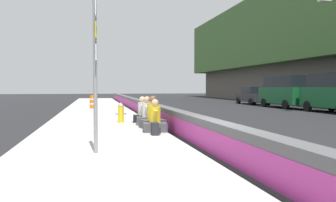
# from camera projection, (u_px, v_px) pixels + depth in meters

# --- Properties ---
(ground_plane) EXTENTS (160.00, 160.00, 0.00)m
(ground_plane) POSITION_uv_depth(u_px,v_px,m) (219.00, 157.00, 7.86)
(ground_plane) COLOR #232326
(ground_plane) RESTS_ON ground
(sidewalk_strip) EXTENTS (80.00, 4.40, 0.14)m
(sidewalk_strip) POSITION_uv_depth(u_px,v_px,m) (104.00, 160.00, 7.28)
(sidewalk_strip) COLOR #B5B2A8
(sidewalk_strip) RESTS_ON ground_plane
(jersey_barrier) EXTENTS (76.00, 0.45, 0.85)m
(jersey_barrier) POSITION_uv_depth(u_px,v_px,m) (219.00, 140.00, 7.84)
(jersey_barrier) COLOR #545456
(jersey_barrier) RESTS_ON ground_plane
(route_sign_post) EXTENTS (0.44, 0.09, 3.60)m
(route_sign_post) POSITION_uv_depth(u_px,v_px,m) (95.00, 62.00, 7.62)
(route_sign_post) COLOR gray
(route_sign_post) RESTS_ON sidewalk_strip
(fire_hydrant) EXTENTS (0.26, 0.46, 0.88)m
(fire_hydrant) POSITION_uv_depth(u_px,v_px,m) (121.00, 112.00, 14.34)
(fire_hydrant) COLOR gold
(fire_hydrant) RESTS_ON sidewalk_strip
(seated_person_foreground) EXTENTS (0.75, 0.86, 1.11)m
(seated_person_foreground) POSITION_uv_depth(u_px,v_px,m) (155.00, 121.00, 11.41)
(seated_person_foreground) COLOR #424247
(seated_person_foreground) RESTS_ON sidewalk_strip
(seated_person_middle) EXTENTS (0.88, 0.98, 1.20)m
(seated_person_middle) POSITION_uv_depth(u_px,v_px,m) (153.00, 118.00, 12.38)
(seated_person_middle) COLOR #424247
(seated_person_middle) RESTS_ON sidewalk_strip
(seated_person_rear) EXTENTS (0.79, 0.90, 1.15)m
(seated_person_rear) POSITION_uv_depth(u_px,v_px,m) (147.00, 116.00, 13.58)
(seated_person_rear) COLOR #424247
(seated_person_rear) RESTS_ON sidewalk_strip
(seated_person_far) EXTENTS (0.77, 0.87, 1.12)m
(seated_person_far) POSITION_uv_depth(u_px,v_px,m) (142.00, 114.00, 14.56)
(seated_person_far) COLOR black
(seated_person_far) RESTS_ON sidewalk_strip
(backpack) EXTENTS (0.32, 0.28, 0.40)m
(backpack) POSITION_uv_depth(u_px,v_px,m) (155.00, 129.00, 10.57)
(backpack) COLOR #232328
(backpack) RESTS_ON sidewalk_strip
(construction_barrel) EXTENTS (0.54, 0.54, 0.95)m
(construction_barrel) POSITION_uv_depth(u_px,v_px,m) (93.00, 102.00, 23.98)
(construction_barrel) COLOR orange
(construction_barrel) RESTS_ON sidewalk_strip
(parked_car_fourth) EXTENTS (5.11, 2.13, 2.56)m
(parked_car_fourth) POSITION_uv_depth(u_px,v_px,m) (285.00, 91.00, 26.61)
(parked_car_fourth) COLOR #145128
(parked_car_fourth) RESTS_ON ground_plane
(parked_car_midline) EXTENTS (4.54, 2.04, 1.71)m
(parked_car_midline) POSITION_uv_depth(u_px,v_px,m) (253.00, 95.00, 32.15)
(parked_car_midline) COLOR #28282D
(parked_car_midline) RESTS_ON ground_plane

